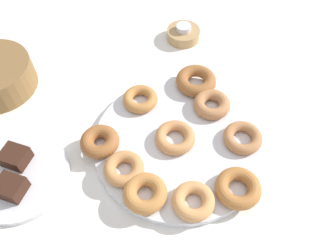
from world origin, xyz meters
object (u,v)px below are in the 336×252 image
donut_plate (180,142)px  donut_5 (212,104)px  brownie_near (11,187)px  brownie_far (15,157)px  donut_8 (238,188)px  donut_9 (147,194)px  donut_4 (175,137)px  tealight (184,28)px  donut_7 (193,201)px  donut_1 (124,169)px  candle_holder (183,34)px  donut_2 (243,138)px  donut_3 (100,142)px  donut_0 (140,99)px  donut_6 (196,81)px  cake_plate (20,177)px

donut_plate → donut_5: 0.12m
brownie_near → brownie_far: same height
donut_8 → donut_9: (-0.09, 0.15, 0.00)m
donut_9 → brownie_near: (-0.11, 0.24, -0.00)m
donut_plate → donut_9: donut_9 is taller
donut_4 → brownie_near: 0.34m
brownie_far → tealight: bearing=-13.4°
donut_7 → brownie_far: bearing=103.0°
donut_1 → donut_7: size_ratio=1.00×
candle_holder → donut_1: bearing=-168.8°
donut_8 → donut_2: bearing=16.4°
donut_5 → brownie_far: bearing=136.5°
brownie_near → tealight: bearing=-8.3°
donut_plate → donut_5: (0.11, -0.02, 0.02)m
donut_2 → donut_plate: bearing=116.8°
donut_3 → candle_holder: bearing=1.2°
donut_0 → donut_9: bearing=-146.2°
donut_5 → candle_holder: (0.21, 0.17, -0.02)m
donut_7 → tealight: (0.44, 0.24, 0.01)m
donut_6 → donut_8: (-0.22, -0.19, -0.00)m
donut_2 → donut_6: size_ratio=0.86×
donut_1 → donut_8: bearing=-72.9°
donut_4 → donut_5: 0.12m
donut_2 → donut_3: size_ratio=1.01×
donut_1 → cake_plate: size_ratio=0.40×
donut_5 → donut_9: donut_9 is taller
donut_2 → donut_6: bearing=57.4°
donut_plate → donut_1: size_ratio=4.62×
donut_5 → brownie_far: size_ratio=1.64×
donut_9 → brownie_far: size_ratio=1.67×
donut_9 → candle_holder: (0.47, 0.15, -0.02)m
donut_3 → brownie_near: 0.19m
donut_7 → tealight: 0.50m
tealight → donut_7: bearing=-151.4°
brownie_far → donut_plate: bearing=-53.6°
donut_1 → donut_2: bearing=-45.0°
donut_3 → cake_plate: 0.17m
donut_5 → donut_9: 0.26m
donut_1 → donut_8: size_ratio=0.91×
donut_plate → donut_4: donut_4 is taller
cake_plate → brownie_near: (-0.03, -0.02, 0.02)m
donut_5 → cake_plate: bearing=141.2°
donut_7 → donut_8: donut_8 is taller
donut_8 → brownie_near: (-0.20, 0.39, -0.00)m
donut_2 → brownie_far: brownie_far is taller
donut_1 → donut_9: bearing=-111.3°
donut_5 → brownie_near: bearing=145.1°
donut_1 → donut_3: donut_3 is taller
donut_plate → donut_2: size_ratio=4.50×
donut_0 → donut_9: donut_9 is taller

